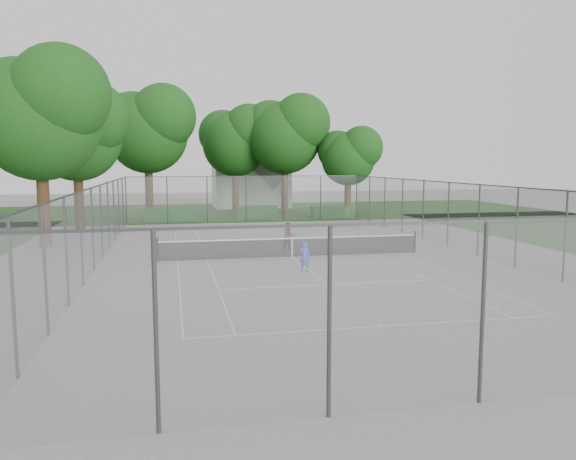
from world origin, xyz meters
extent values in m
plane|color=slate|center=(0.00, 0.00, 0.00)|extent=(120.00, 120.00, 0.00)
cube|color=#1A3F12|center=(0.00, 26.00, 0.00)|extent=(60.00, 20.00, 0.00)
cube|color=silver|center=(0.00, -11.88, 0.01)|extent=(10.97, 0.06, 0.01)
cube|color=silver|center=(0.00, 11.88, 0.01)|extent=(10.97, 0.06, 0.01)
cube|color=silver|center=(-5.49, 0.00, 0.01)|extent=(0.06, 23.77, 0.01)
cube|color=silver|center=(5.49, 0.00, 0.01)|extent=(0.06, 23.77, 0.01)
cube|color=silver|center=(-4.12, 0.00, 0.01)|extent=(0.06, 23.77, 0.01)
cube|color=silver|center=(4.12, 0.00, 0.01)|extent=(0.06, 23.77, 0.01)
cube|color=silver|center=(0.00, -6.40, 0.01)|extent=(8.23, 0.06, 0.01)
cube|color=silver|center=(0.00, 6.40, 0.01)|extent=(8.23, 0.06, 0.01)
cube|color=silver|center=(0.00, 0.00, 0.01)|extent=(0.06, 12.80, 0.01)
cube|color=silver|center=(0.00, -11.73, 0.01)|extent=(0.06, 0.30, 0.01)
cube|color=silver|center=(0.00, 11.73, 0.01)|extent=(0.06, 0.30, 0.01)
cylinder|color=black|center=(-6.39, 0.00, 0.55)|extent=(0.10, 0.10, 1.10)
cylinder|color=black|center=(6.39, 0.00, 0.55)|extent=(0.10, 0.10, 1.10)
cube|color=black|center=(0.00, 0.00, 0.45)|extent=(12.67, 0.01, 0.86)
cube|color=white|center=(0.00, 0.00, 0.91)|extent=(12.77, 0.03, 0.06)
cube|color=white|center=(0.00, 0.00, 0.44)|extent=(0.05, 0.02, 0.88)
cylinder|color=#38383D|center=(-9.00, 17.00, 1.75)|extent=(0.08, 0.08, 3.50)
cylinder|color=#38383D|center=(9.00, 17.00, 1.75)|extent=(0.08, 0.08, 3.50)
cube|color=slate|center=(0.00, -17.00, 1.75)|extent=(18.00, 0.02, 3.50)
cube|color=slate|center=(0.00, 17.00, 1.75)|extent=(18.00, 0.02, 3.50)
cube|color=slate|center=(-9.00, 0.00, 1.75)|extent=(0.02, 34.00, 3.50)
cube|color=slate|center=(9.00, 0.00, 1.75)|extent=(0.02, 34.00, 3.50)
cube|color=#38383D|center=(0.00, -17.00, 3.50)|extent=(18.00, 0.05, 0.05)
cube|color=#38383D|center=(0.00, 17.00, 3.50)|extent=(18.00, 0.05, 0.05)
cube|color=#38383D|center=(-9.00, 0.00, 3.50)|extent=(0.05, 34.00, 0.05)
cube|color=#38383D|center=(9.00, 0.00, 3.50)|extent=(0.05, 34.00, 0.05)
cylinder|color=#362213|center=(-7.48, 21.68, 2.32)|extent=(0.65, 0.65, 4.63)
sphere|color=#10390F|center=(-7.48, 21.68, 6.94)|extent=(6.59, 6.59, 6.59)
sphere|color=#10390F|center=(-6.17, 20.70, 8.25)|extent=(5.27, 5.27, 5.27)
sphere|color=#10390F|center=(-8.64, 22.51, 7.92)|extent=(4.94, 4.94, 4.94)
cylinder|color=#362213|center=(0.11, 25.18, 2.08)|extent=(0.62, 0.62, 4.16)
sphere|color=#10390F|center=(0.11, 25.18, 6.23)|extent=(5.92, 5.92, 5.92)
sphere|color=#10390F|center=(1.30, 24.30, 7.42)|extent=(4.74, 4.74, 4.74)
sphere|color=#10390F|center=(-0.92, 25.92, 7.12)|extent=(4.44, 4.44, 4.44)
cylinder|color=#362213|center=(4.22, 22.76, 2.24)|extent=(0.64, 0.64, 4.48)
sphere|color=#10390F|center=(4.22, 22.76, 6.71)|extent=(6.37, 6.37, 6.37)
sphere|color=#10390F|center=(5.49, 21.81, 7.98)|extent=(5.09, 5.09, 5.09)
sphere|color=#10390F|center=(3.11, 23.56, 7.66)|extent=(4.78, 4.78, 4.78)
cylinder|color=#362213|center=(9.35, 20.34, 1.63)|extent=(0.58, 0.58, 3.26)
sphere|color=#10390F|center=(9.35, 20.34, 4.88)|extent=(4.63, 4.63, 4.63)
sphere|color=#10390F|center=(10.27, 19.65, 5.81)|extent=(3.71, 3.71, 3.71)
sphere|color=#10390F|center=(8.54, 20.92, 5.57)|extent=(3.48, 3.48, 3.48)
cylinder|color=#362213|center=(-11.82, 13.66, 2.10)|extent=(0.63, 0.63, 4.19)
sphere|color=#10390F|center=(-11.82, 13.66, 6.28)|extent=(5.97, 5.97, 5.97)
sphere|color=#10390F|center=(-10.62, 12.77, 7.48)|extent=(4.77, 4.77, 4.77)
sphere|color=#10390F|center=(-12.86, 14.41, 7.18)|extent=(4.47, 4.47, 4.47)
cylinder|color=#362213|center=(-12.49, 6.07, 2.27)|extent=(0.64, 0.64, 4.54)
sphere|color=#10390F|center=(-12.49, 6.07, 6.80)|extent=(6.46, 6.46, 6.46)
sphere|color=#10390F|center=(-11.20, 5.11, 8.10)|extent=(5.17, 5.17, 5.17)
sphere|color=#10390F|center=(-13.62, 6.88, 7.77)|extent=(4.85, 4.85, 4.85)
cube|color=#184C1B|center=(-5.66, 18.59, 0.51)|extent=(4.12, 1.23, 1.03)
cube|color=#184C1B|center=(1.13, 18.90, 0.52)|extent=(3.32, 0.95, 1.04)
cube|color=#184C1B|center=(7.26, 18.70, 0.46)|extent=(3.09, 1.13, 0.93)
cube|color=beige|center=(2.31, 30.95, 2.82)|extent=(7.52, 5.64, 5.64)
cube|color=#55545A|center=(2.31, 30.95, 5.64)|extent=(7.45, 5.83, 7.45)
imported|color=blue|center=(-0.28, -3.75, 0.63)|extent=(0.54, 0.46, 1.27)
imported|color=#74265D|center=(0.26, 2.07, 0.72)|extent=(0.74, 0.61, 1.43)
camera|label=1|loc=(-5.69, -26.33, 4.59)|focal=35.00mm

